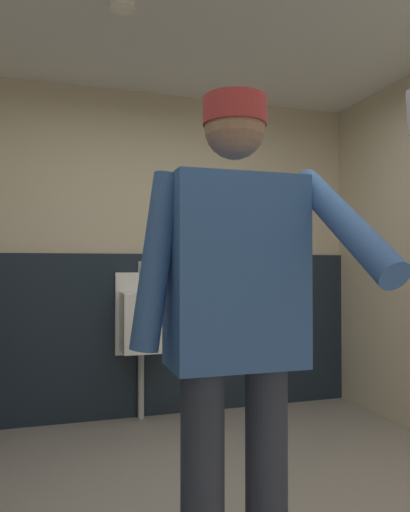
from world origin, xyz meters
name	(u,v)px	position (x,y,z in m)	size (l,w,h in m)	color
wall_back	(149,253)	(0.00, 2.04, 1.31)	(4.12, 0.12, 2.62)	beige
wainscot_band_back	(150,334)	(0.00, 1.96, 0.65)	(3.52, 0.03, 1.30)	#19232D
downlight_far	(122,6)	(-0.39, 0.69, 2.60)	(0.14, 0.14, 0.03)	white
urinal_solo	(143,321)	(-0.08, 1.82, 0.78)	(0.40, 0.34, 1.24)	white
person	(236,321)	(-0.17, -0.42, 1.03)	(0.65, 0.60, 1.76)	#2D3342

